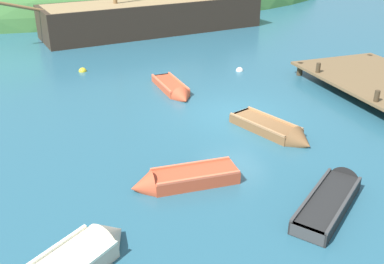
{
  "coord_description": "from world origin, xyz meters",
  "views": [
    {
      "loc": [
        -6.99,
        -14.4,
        6.88
      ],
      "look_at": [
        -2.4,
        -1.58,
        0.35
      ],
      "focal_mm": 40.74,
      "sensor_mm": 36.0,
      "label": 1
    }
  ],
  "objects_px": {
    "rowboat_center": "(276,132)",
    "rowboat_near_dock": "(333,197)",
    "rowboat_outer_right": "(174,90)",
    "rowboat_outer_left": "(76,263)",
    "buoy_yellow": "(83,71)",
    "buoy_white": "(240,71)",
    "sailing_ship": "(156,19)",
    "rowboat_far": "(181,181)"
  },
  "relations": [
    {
      "from": "rowboat_center",
      "to": "rowboat_near_dock",
      "type": "bearing_deg",
      "value": -28.43
    },
    {
      "from": "rowboat_outer_right",
      "to": "rowboat_center",
      "type": "distance_m",
      "value": 5.86
    },
    {
      "from": "rowboat_outer_left",
      "to": "rowboat_near_dock",
      "type": "bearing_deg",
      "value": -33.35
    },
    {
      "from": "rowboat_near_dock",
      "to": "buoy_yellow",
      "type": "relative_size",
      "value": 8.92
    },
    {
      "from": "rowboat_center",
      "to": "buoy_white",
      "type": "xyz_separation_m",
      "value": [
        2.0,
        7.3,
        -0.11
      ]
    },
    {
      "from": "rowboat_outer_left",
      "to": "rowboat_outer_right",
      "type": "bearing_deg",
      "value": 25.88
    },
    {
      "from": "rowboat_center",
      "to": "buoy_yellow",
      "type": "height_order",
      "value": "rowboat_center"
    },
    {
      "from": "sailing_ship",
      "to": "rowboat_outer_right",
      "type": "height_order",
      "value": "sailing_ship"
    },
    {
      "from": "rowboat_outer_left",
      "to": "rowboat_far",
      "type": "bearing_deg",
      "value": 1.56
    },
    {
      "from": "sailing_ship",
      "to": "rowboat_center",
      "type": "bearing_deg",
      "value": 79.97
    },
    {
      "from": "rowboat_center",
      "to": "rowboat_outer_left",
      "type": "xyz_separation_m",
      "value": [
        -7.53,
        -4.46,
        0.04
      ]
    },
    {
      "from": "rowboat_near_dock",
      "to": "buoy_yellow",
      "type": "height_order",
      "value": "rowboat_near_dock"
    },
    {
      "from": "rowboat_outer_left",
      "to": "rowboat_far",
      "type": "height_order",
      "value": "rowboat_outer_left"
    },
    {
      "from": "buoy_white",
      "to": "rowboat_center",
      "type": "bearing_deg",
      "value": -105.34
    },
    {
      "from": "rowboat_far",
      "to": "buoy_white",
      "type": "xyz_separation_m",
      "value": [
        6.3,
        9.31,
        -0.13
      ]
    },
    {
      "from": "rowboat_outer_right",
      "to": "rowboat_far",
      "type": "relative_size",
      "value": 1.06
    },
    {
      "from": "rowboat_outer_left",
      "to": "buoy_yellow",
      "type": "xyz_separation_m",
      "value": [
        1.87,
        14.41,
        -0.14
      ]
    },
    {
      "from": "sailing_ship",
      "to": "buoy_yellow",
      "type": "relative_size",
      "value": 44.88
    },
    {
      "from": "rowboat_outer_left",
      "to": "rowboat_far",
      "type": "relative_size",
      "value": 1.0
    },
    {
      "from": "sailing_ship",
      "to": "rowboat_outer_left",
      "type": "distance_m",
      "value": 23.49
    },
    {
      "from": "sailing_ship",
      "to": "rowboat_center",
      "type": "xyz_separation_m",
      "value": [
        -0.41,
        -17.63,
        -0.72
      ]
    },
    {
      "from": "sailing_ship",
      "to": "rowboat_far",
      "type": "bearing_deg",
      "value": 67.82
    },
    {
      "from": "sailing_ship",
      "to": "buoy_yellow",
      "type": "distance_m",
      "value": 9.83
    },
    {
      "from": "rowboat_far",
      "to": "buoy_yellow",
      "type": "distance_m",
      "value": 12.03
    },
    {
      "from": "rowboat_far",
      "to": "rowboat_near_dock",
      "type": "relative_size",
      "value": 0.89
    },
    {
      "from": "sailing_ship",
      "to": "buoy_white",
      "type": "bearing_deg",
      "value": 90.07
    },
    {
      "from": "rowboat_near_dock",
      "to": "buoy_yellow",
      "type": "distance_m",
      "value": 15.01
    },
    {
      "from": "rowboat_outer_right",
      "to": "rowboat_center",
      "type": "bearing_deg",
      "value": 18.44
    },
    {
      "from": "rowboat_center",
      "to": "rowboat_far",
      "type": "bearing_deg",
      "value": -85.07
    },
    {
      "from": "rowboat_outer_right",
      "to": "rowboat_outer_left",
      "type": "relative_size",
      "value": 1.05
    },
    {
      "from": "rowboat_outer_left",
      "to": "buoy_white",
      "type": "xyz_separation_m",
      "value": [
        9.53,
        11.76,
        -0.14
      ]
    },
    {
      "from": "sailing_ship",
      "to": "rowboat_near_dock",
      "type": "bearing_deg",
      "value": 78.63
    },
    {
      "from": "buoy_white",
      "to": "buoy_yellow",
      "type": "distance_m",
      "value": 8.11
    },
    {
      "from": "buoy_yellow",
      "to": "rowboat_far",
      "type": "bearing_deg",
      "value": -83.49
    },
    {
      "from": "sailing_ship",
      "to": "rowboat_near_dock",
      "type": "relative_size",
      "value": 5.03
    },
    {
      "from": "rowboat_outer_right",
      "to": "rowboat_outer_left",
      "type": "xyz_separation_m",
      "value": [
        -5.39,
        -9.92,
        0.05
      ]
    },
    {
      "from": "buoy_white",
      "to": "sailing_ship",
      "type": "bearing_deg",
      "value": 98.76
    },
    {
      "from": "rowboat_far",
      "to": "buoy_yellow",
      "type": "height_order",
      "value": "rowboat_far"
    },
    {
      "from": "rowboat_center",
      "to": "rowboat_near_dock",
      "type": "height_order",
      "value": "rowboat_center"
    },
    {
      "from": "rowboat_outer_right",
      "to": "rowboat_far",
      "type": "xyz_separation_m",
      "value": [
        -2.15,
        -7.47,
        0.04
      ]
    },
    {
      "from": "rowboat_outer_left",
      "to": "sailing_ship",
      "type": "bearing_deg",
      "value": 34.61
    },
    {
      "from": "buoy_white",
      "to": "buoy_yellow",
      "type": "height_order",
      "value": "buoy_yellow"
    }
  ]
}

